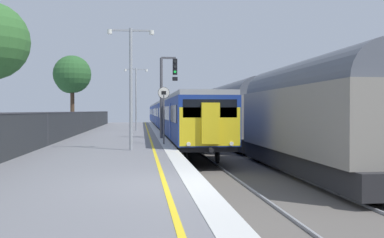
% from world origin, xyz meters
% --- Properties ---
extents(ground, '(17.40, 110.00, 1.21)m').
position_xyz_m(ground, '(2.64, 0.00, -0.61)').
color(ground, slate).
extents(commuter_train_at_platform, '(2.83, 64.27, 3.81)m').
position_xyz_m(commuter_train_at_platform, '(2.10, 40.47, 1.27)').
color(commuter_train_at_platform, navy).
rests_on(commuter_train_at_platform, ground).
extents(freight_train_adjacent_track, '(2.60, 55.02, 4.76)m').
position_xyz_m(freight_train_adjacent_track, '(6.10, 28.31, 1.61)').
color(freight_train_adjacent_track, '#232326').
rests_on(freight_train_adjacent_track, ground).
extents(signal_gantry, '(1.10, 0.24, 5.07)m').
position_xyz_m(signal_gantry, '(0.62, 16.86, 3.17)').
color(signal_gantry, '#47474C').
rests_on(signal_gantry, ground).
extents(speed_limit_sign, '(0.59, 0.08, 2.93)m').
position_xyz_m(speed_limit_sign, '(0.25, 12.01, 1.86)').
color(speed_limit_sign, '#59595B').
rests_on(speed_limit_sign, ground).
extents(platform_lamp_mid, '(2.00, 0.20, 5.29)m').
position_xyz_m(platform_lamp_mid, '(-1.34, 8.85, 3.15)').
color(platform_lamp_mid, '#93999E').
rests_on(platform_lamp_mid, ground).
extents(platform_lamp_far, '(2.00, 0.20, 5.37)m').
position_xyz_m(platform_lamp_far, '(-1.34, 27.36, 3.19)').
color(platform_lamp_far, '#93999E').
rests_on(platform_lamp_far, ground).
extents(background_tree_centre, '(4.01, 4.01, 7.64)m').
position_xyz_m(background_tree_centre, '(-8.30, 37.41, 5.45)').
color(background_tree_centre, '#473323').
rests_on(background_tree_centre, ground).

